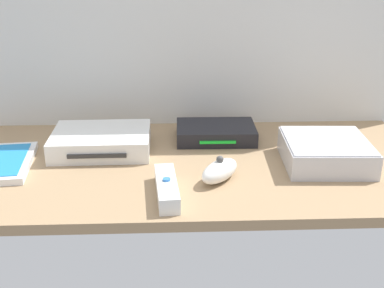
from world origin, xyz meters
The scene contains 6 objects.
ground_plane centered at (0.00, 0.00, -1.00)cm, with size 100.00×48.00×2.00cm, color #9E7F5B.
game_console centered at (-19.53, 6.91, 2.20)cm, with size 21.21×16.72×4.40cm.
mini_computer centered at (27.40, -1.97, 2.64)cm, with size 17.70×17.70×5.30cm.
network_router centered at (6.01, 12.61, 1.70)cm, with size 18.14×12.56×3.40cm.
remote_wand centered at (-5.13, -14.68, 1.51)cm, with size 4.77×15.04×3.40cm.
remote_nunchuk centered at (4.93, -8.94, 2.04)cm, with size 9.76×10.51×5.10cm.
Camera 1 is at (-3.79, -94.08, 42.12)cm, focal length 46.28 mm.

